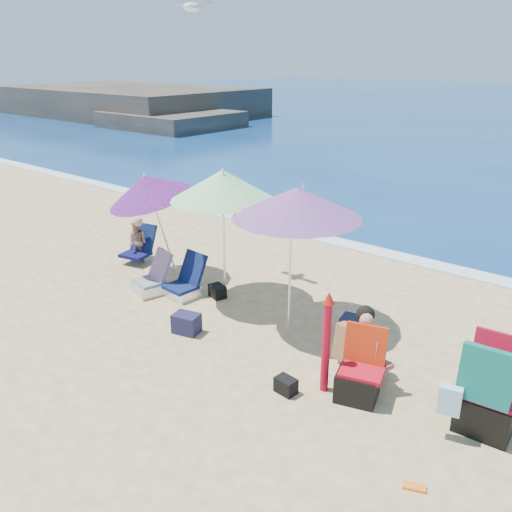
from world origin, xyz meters
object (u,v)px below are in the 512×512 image
Objects in this scene: chair_rainbow at (151,282)px; seagull at (192,7)px; camp_chair_left at (359,378)px; furled_umbrella at (326,338)px; camp_chair_right at (487,399)px; person_center at (363,347)px; chair_navy at (185,285)px; umbrella_turquoise at (297,203)px; person_left at (138,241)px; umbrella_striped at (223,185)px; umbrella_blue at (148,187)px.

seagull is (-0.08, 1.37, 4.59)m from chair_rainbow.
furled_umbrella is at bearing -161.61° from camp_chair_left.
camp_chair_right is 1.57m from person_center.
furled_umbrella is 1.59× the size of seagull.
camp_chair_right is at bearing 14.98° from furled_umbrella.
camp_chair_left is at bearing -10.62° from chair_navy.
person_center is at bearing 179.74° from camp_chair_right.
camp_chair_left is 1.05× the size of seagull.
furled_umbrella reaches higher than camp_chair_left.
camp_chair_left is 0.79× the size of camp_chair_right.
camp_chair_left is (1.78, -1.10, -1.71)m from umbrella_turquoise.
camp_chair_left is 0.45m from person_center.
person_center is at bearing -5.70° from chair_navy.
chair_rainbow is (-0.58, -0.28, -0.00)m from chair_navy.
umbrella_turquoise is 2.21m from furled_umbrella.
camp_chair_right is (1.82, 0.49, -0.34)m from furled_umbrella.
umbrella_turquoise is at bearing 155.35° from person_center.
seagull is (-4.14, 1.95, 4.03)m from furled_umbrella.
umbrella_turquoise is 4.34m from person_left.
umbrella_striped reaches higher than person_center.
umbrella_turquoise reaches higher than furled_umbrella.
umbrella_blue is 2.15× the size of person_center.
person_left is at bearing 172.74° from camp_chair_right.
camp_chair_left is at bearing -5.78° from chair_rainbow.
person_left reaches higher than camp_chair_left.
furled_umbrella is 6.10m from seagull.
umbrella_striped is at bearing 5.66° from umbrella_blue.
camp_chair_left is (3.26, -1.09, -1.76)m from umbrella_striped.
camp_chair_left is at bearing -18.54° from umbrella_striped.
furled_umbrella is 1.40× the size of person_left.
umbrella_striped is 3.35m from furled_umbrella.
seagull reaches higher than umbrella_turquoise.
chair_navy is at bearing 174.30° from person_center.
umbrella_turquoise is at bearing -2.47° from person_left.
person_left is 4.56m from seagull.
umbrella_blue is 5.27m from camp_chair_left.
umbrella_striped is at bearing 27.89° from chair_rainbow.
chair_navy is (-3.47, 0.86, -0.55)m from furled_umbrella.
person_left is at bearing 177.53° from umbrella_turquoise.
person_left is at bearing 170.83° from person_center.
umbrella_striped is (-1.48, -0.01, 0.05)m from umbrella_turquoise.
umbrella_turquoise is 2.76× the size of camp_chair_left.
chair_navy is (1.08, -0.20, -1.57)m from umbrella_blue.
camp_chair_right is (6.37, -0.57, -1.35)m from umbrella_blue.
person_center is (4.31, -0.10, 0.29)m from chair_rainbow.
umbrella_striped is 2.02× the size of camp_chair_right.
person_center is at bearing -9.17° from person_left.
umbrella_turquoise is 2.91× the size of seagull.
seagull is at bearing 121.52° from chair_navy.
seagull is at bearing 161.59° from person_center.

